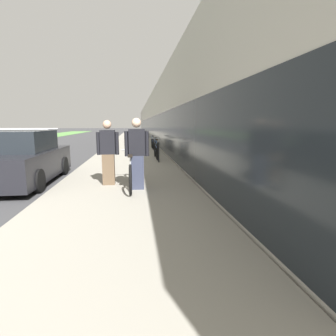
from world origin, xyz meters
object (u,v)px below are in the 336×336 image
(tandem_bicycle, at_px, (131,172))
(cruiser_bike_nearest, at_px, (156,150))
(parked_sedan_curbside, at_px, (20,160))
(cruiser_bike_farthest, at_px, (152,143))
(bike_rack_hoop, at_px, (158,149))
(person_bystander, at_px, (108,153))
(person_rider, at_px, (137,154))
(cruiser_bike_middle, at_px, (156,146))

(tandem_bicycle, relative_size, cruiser_bike_nearest, 1.32)
(parked_sedan_curbside, bearing_deg, cruiser_bike_farthest, 63.77)
(bike_rack_hoop, bearing_deg, person_bystander, -111.86)
(person_bystander, bearing_deg, bike_rack_hoop, 68.14)
(cruiser_bike_nearest, height_order, cruiser_bike_farthest, cruiser_bike_nearest)
(cruiser_bike_nearest, bearing_deg, bike_rack_hoop, -89.17)
(parked_sedan_curbside, bearing_deg, bike_rack_hoop, 37.36)
(tandem_bicycle, xyz_separation_m, bike_rack_hoop, (1.10, 4.47, 0.14))
(cruiser_bike_farthest, relative_size, parked_sedan_curbside, 0.45)
(person_rider, distance_m, bike_rack_hoop, 4.88)
(bike_rack_hoop, relative_size, cruiser_bike_nearest, 0.45)
(tandem_bicycle, xyz_separation_m, cruiser_bike_farthest, (1.23, 10.12, -0.00))
(person_rider, relative_size, cruiser_bike_middle, 1.02)
(person_rider, relative_size, person_bystander, 1.03)
(person_rider, bearing_deg, tandem_bicycle, 117.32)
(cruiser_bike_middle, height_order, cruiser_bike_farthest, cruiser_bike_farthest)
(parked_sedan_curbside, bearing_deg, cruiser_bike_nearest, 45.42)
(tandem_bicycle, xyz_separation_m, cruiser_bike_middle, (1.27, 7.97, -0.01))
(person_rider, xyz_separation_m, bike_rack_hoop, (0.94, 4.77, -0.36))
(tandem_bicycle, height_order, cruiser_bike_nearest, cruiser_bike_nearest)
(person_bystander, xyz_separation_m, cruiser_bike_middle, (1.85, 7.70, -0.48))
(person_bystander, xyz_separation_m, parked_sedan_curbside, (-2.57, 0.95, -0.27))
(cruiser_bike_farthest, bearing_deg, person_bystander, -100.46)
(bike_rack_hoop, bearing_deg, cruiser_bike_farthest, 88.64)
(bike_rack_hoop, bearing_deg, tandem_bicycle, -103.81)
(person_rider, height_order, cruiser_bike_farthest, person_rider)
(person_rider, relative_size, parked_sedan_curbside, 0.43)
(cruiser_bike_middle, bearing_deg, tandem_bicycle, -99.03)
(cruiser_bike_nearest, bearing_deg, cruiser_bike_farthest, 88.14)
(cruiser_bike_middle, bearing_deg, bike_rack_hoop, -92.76)
(bike_rack_hoop, relative_size, cruiser_bike_farthest, 0.47)
(tandem_bicycle, distance_m, bike_rack_hoop, 4.60)
(person_bystander, height_order, bike_rack_hoop, person_bystander)
(bike_rack_hoop, xyz_separation_m, cruiser_bike_farthest, (0.13, 5.66, -0.14))
(person_bystander, distance_m, cruiser_bike_nearest, 5.53)
(person_rider, distance_m, cruiser_bike_nearest, 5.92)
(person_rider, bearing_deg, cruiser_bike_farthest, 84.13)
(cruiser_bike_farthest, bearing_deg, tandem_bicycle, -96.94)
(parked_sedan_curbside, bearing_deg, tandem_bicycle, -21.14)
(person_bystander, bearing_deg, person_rider, -37.77)
(person_bystander, relative_size, parked_sedan_curbside, 0.42)
(bike_rack_hoop, bearing_deg, parked_sedan_curbside, -142.64)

